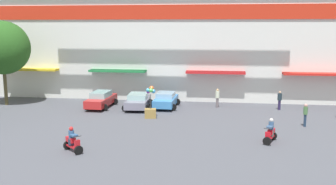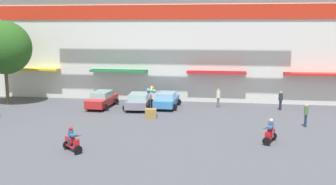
{
  "view_description": "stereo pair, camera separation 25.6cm",
  "coord_description": "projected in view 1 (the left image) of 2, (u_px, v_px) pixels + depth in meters",
  "views": [
    {
      "loc": [
        4.97,
        -6.59,
        7.25
      ],
      "look_at": [
        1.38,
        19.7,
        2.64
      ],
      "focal_mm": 40.95,
      "sensor_mm": 36.0,
      "label": 1
    },
    {
      "loc": [
        5.22,
        -6.55,
        7.25
      ],
      "look_at": [
        1.38,
        19.7,
        2.64
      ],
      "focal_mm": 40.95,
      "sensor_mm": 36.0,
      "label": 2
    }
  ],
  "objects": [
    {
      "name": "pedestrian_4",
      "position": [
        280.0,
        99.0,
        33.47
      ],
      "size": [
        0.37,
        0.37,
        1.66
      ],
      "color": "#282045",
      "rests_on": "ground"
    },
    {
      "name": "colonial_building",
      "position": [
        176.0,
        14.0,
        42.05
      ],
      "size": [
        37.58,
        16.57,
        19.22
      ],
      "color": "silver",
      "rests_on": "ground"
    },
    {
      "name": "balloon_vendor_cart",
      "position": [
        150.0,
        106.0,
        30.46
      ],
      "size": [
        0.99,
        0.77,
        2.58
      ],
      "color": "olive",
      "rests_on": "ground"
    },
    {
      "name": "parked_car_2",
      "position": [
        166.0,
        100.0,
        34.41
      ],
      "size": [
        2.42,
        3.98,
        1.38
      ],
      "color": "#3E85CA",
      "rests_on": "ground"
    },
    {
      "name": "ground_plane",
      "position": [
        127.0,
        160.0,
        21.02
      ],
      "size": [
        128.0,
        128.0,
        0.0
      ],
      "primitive_type": "plane",
      "color": "#4D5058"
    },
    {
      "name": "pedestrian_1",
      "position": [
        305.0,
        113.0,
        27.82
      ],
      "size": [
        0.41,
        0.41,
        1.71
      ],
      "color": "#21334B",
      "rests_on": "ground"
    },
    {
      "name": "parked_car_0",
      "position": [
        101.0,
        99.0,
        34.49
      ],
      "size": [
        2.35,
        4.47,
        1.46
      ],
      "color": "red",
      "rests_on": "ground"
    },
    {
      "name": "plaza_tree_0",
      "position": [
        3.0,
        48.0,
        34.88
      ],
      "size": [
        5.04,
        4.41,
        7.76
      ],
      "color": "brown",
      "rests_on": "ground"
    },
    {
      "name": "scooter_rider_1",
      "position": [
        270.0,
        133.0,
        24.1
      ],
      "size": [
        1.04,
        1.57,
        1.55
      ],
      "color": "black",
      "rests_on": "ground"
    },
    {
      "name": "scooter_rider_2",
      "position": [
        73.0,
        142.0,
        22.26
      ],
      "size": [
        1.43,
        1.31,
        1.5
      ],
      "color": "black",
      "rests_on": "ground"
    },
    {
      "name": "parked_car_1",
      "position": [
        138.0,
        101.0,
        34.05
      ],
      "size": [
        2.61,
        4.36,
        1.36
      ],
      "color": "gray",
      "rests_on": "ground"
    },
    {
      "name": "pedestrian_2",
      "position": [
        217.0,
        97.0,
        34.45
      ],
      "size": [
        0.41,
        0.41,
        1.72
      ],
      "color": "slate",
      "rests_on": "ground"
    }
  ]
}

